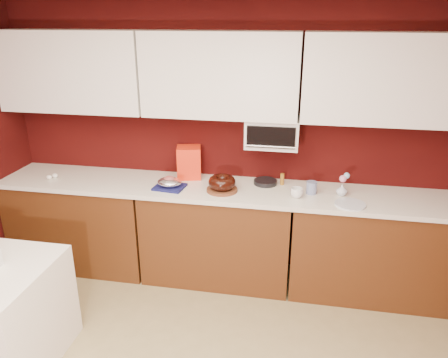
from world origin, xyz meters
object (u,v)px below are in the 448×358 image
(pandoro_box, at_px, (189,162))
(coffee_mug, at_px, (297,192))
(foil_ham_nest, at_px, (169,182))
(toaster_oven, at_px, (272,132))
(flower_vase, at_px, (342,189))
(bundt_cake, at_px, (222,182))
(blue_jar, at_px, (312,188))

(pandoro_box, relative_size, coffee_mug, 2.95)
(foil_ham_nest, bearing_deg, toaster_oven, 16.90)
(toaster_oven, distance_m, flower_vase, 0.75)
(pandoro_box, height_order, flower_vase, pandoro_box)
(pandoro_box, relative_size, flower_vase, 2.71)
(toaster_oven, distance_m, coffee_mug, 0.55)
(bundt_cake, xyz_separation_m, coffee_mug, (0.63, -0.02, -0.03))
(blue_jar, bearing_deg, pandoro_box, 170.22)
(flower_vase, bearing_deg, foil_ham_nest, -175.61)
(toaster_oven, distance_m, foil_ham_nest, 0.99)
(bundt_cake, distance_m, blue_jar, 0.76)
(blue_jar, bearing_deg, flower_vase, 2.19)
(pandoro_box, xyz_separation_m, flower_vase, (1.37, -0.18, -0.09))
(toaster_oven, height_order, foil_ham_nest, toaster_oven)
(bundt_cake, relative_size, pandoro_box, 0.80)
(flower_vase, bearing_deg, blue_jar, -177.81)
(coffee_mug, distance_m, flower_vase, 0.39)
(bundt_cake, distance_m, pandoro_box, 0.46)
(toaster_oven, xyz_separation_m, bundt_cake, (-0.39, -0.25, -0.40))
(toaster_oven, height_order, coffee_mug, toaster_oven)
(foil_ham_nest, distance_m, blue_jar, 1.22)
(pandoro_box, bearing_deg, toaster_oven, -15.84)
(flower_vase, bearing_deg, bundt_cake, -174.44)
(foil_ham_nest, distance_m, pandoro_box, 0.33)
(pandoro_box, xyz_separation_m, blue_jar, (1.12, -0.19, -0.09))
(bundt_cake, bearing_deg, flower_vase, 5.56)
(toaster_oven, height_order, blue_jar, toaster_oven)
(bundt_cake, height_order, flower_vase, bundt_cake)
(foil_ham_nest, bearing_deg, flower_vase, 4.39)
(coffee_mug, relative_size, blue_jar, 0.94)
(toaster_oven, relative_size, flower_vase, 4.16)
(pandoro_box, height_order, blue_jar, pandoro_box)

